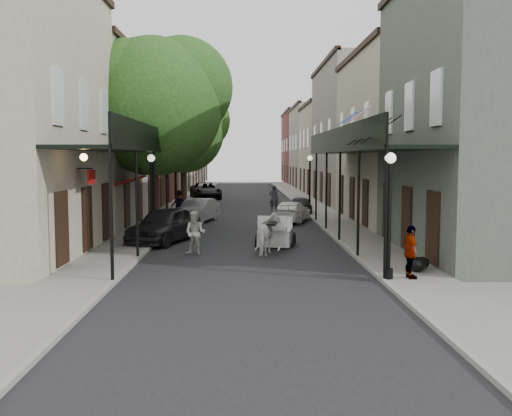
{
  "coord_description": "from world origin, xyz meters",
  "views": [
    {
      "loc": [
        -0.17,
        -18.48,
        3.67
      ],
      "look_at": [
        0.35,
        5.13,
        1.6
      ],
      "focal_mm": 40.0,
      "sensor_mm": 36.0,
      "label": 1
    }
  ],
  "objects": [
    {
      "name": "car_right_far",
      "position": [
        3.6,
        19.0,
        0.59
      ],
      "size": [
        1.43,
        3.47,
        1.18
      ],
      "primitive_type": "imported",
      "rotation": [
        0.0,
        0.0,
        3.13
      ],
      "color": "black",
      "rests_on": "ground"
    },
    {
      "name": "horse",
      "position": [
        0.82,
        3.01,
        0.78
      ],
      "size": [
        1.13,
        1.95,
        1.55
      ],
      "primitive_type": "imported",
      "rotation": [
        0.0,
        0.0,
        2.98
      ],
      "color": "white",
      "rests_on": "ground"
    },
    {
      "name": "pedestrian_sidewalk_left",
      "position": [
        -4.2,
        16.99,
        0.89
      ],
      "size": [
        1.15,
        0.94,
        1.55
      ],
      "primitive_type": "imported",
      "rotation": [
        0.0,
        0.0,
        3.58
      ],
      "color": "gray",
      "rests_on": "sidewalk_left"
    },
    {
      "name": "ground",
      "position": [
        0.0,
        0.0,
        0.0
      ],
      "size": [
        140.0,
        140.0,
        0.0
      ],
      "primitive_type": "plane",
      "color": "gray",
      "rests_on": "ground"
    },
    {
      "name": "tree_near",
      "position": [
        -4.2,
        10.18,
        6.49
      ],
      "size": [
        7.31,
        6.8,
        9.63
      ],
      "color": "#382619",
      "rests_on": "sidewalk_left"
    },
    {
      "name": "gallery_left",
      "position": [
        -4.79,
        6.98,
        4.05
      ],
      "size": [
        2.2,
        18.05,
        4.88
      ],
      "color": "black",
      "rests_on": "sidewalk_left"
    },
    {
      "name": "lamppost_right_far",
      "position": [
        4.1,
        18.0,
        2.05
      ],
      "size": [
        0.32,
        0.32,
        3.71
      ],
      "color": "black",
      "rests_on": "sidewalk_right"
    },
    {
      "name": "car_left_near",
      "position": [
        -3.6,
        6.23,
        0.78
      ],
      "size": [
        3.25,
        4.94,
        1.56
      ],
      "primitive_type": "imported",
      "rotation": [
        0.0,
        0.0,
        -0.33
      ],
      "color": "black",
      "rests_on": "ground"
    },
    {
      "name": "building_row_right",
      "position": [
        8.6,
        30.0,
        5.25
      ],
      "size": [
        5.0,
        80.0,
        10.5
      ],
      "primitive_type": "cube",
      "color": "gray",
      "rests_on": "ground"
    },
    {
      "name": "car_right_near",
      "position": [
        2.6,
        14.0,
        0.6
      ],
      "size": [
        2.76,
        4.43,
        1.2
      ],
      "primitive_type": "imported",
      "rotation": [
        0.0,
        0.0,
        2.86
      ],
      "color": "white",
      "rests_on": "ground"
    },
    {
      "name": "building_row_left",
      "position": [
        -8.6,
        30.0,
        5.25
      ],
      "size": [
        5.0,
        80.0,
        10.5
      ],
      "primitive_type": "cube",
      "color": "#C1B59B",
      "rests_on": "ground"
    },
    {
      "name": "sidewalk_right",
      "position": [
        5.0,
        20.0,
        0.06
      ],
      "size": [
        2.2,
        90.0,
        0.12
      ],
      "primitive_type": "cube",
      "color": "gray",
      "rests_on": "ground"
    },
    {
      "name": "pedestrian_walking",
      "position": [
        -2.0,
        3.0,
        0.84
      ],
      "size": [
        0.95,
        0.83,
        1.67
      ],
      "primitive_type": "imported",
      "rotation": [
        0.0,
        0.0,
        -0.28
      ],
      "color": "#B8BAAF",
      "rests_on": "ground"
    },
    {
      "name": "car_left_mid",
      "position": [
        -2.8,
        14.0,
        0.68
      ],
      "size": [
        2.43,
        4.33,
        1.35
      ],
      "primitive_type": "imported",
      "rotation": [
        0.0,
        0.0,
        -0.26
      ],
      "color": "#9E9EA3",
      "rests_on": "ground"
    },
    {
      "name": "trash_bags",
      "position": [
        5.38,
        -0.81,
        0.34
      ],
      "size": [
        0.82,
        0.97,
        0.47
      ],
      "color": "black",
      "rests_on": "sidewalk_right"
    },
    {
      "name": "pedestrian_sidewalk_right",
      "position": [
        4.76,
        -2.0,
        0.91
      ],
      "size": [
        0.44,
        0.94,
        1.58
      ],
      "primitive_type": "imported",
      "rotation": [
        0.0,
        0.0,
        1.63
      ],
      "color": "gray",
      "rests_on": "sidewalk_right"
    },
    {
      "name": "carriage",
      "position": [
        1.21,
        5.4,
        1.01
      ],
      "size": [
        1.8,
        2.47,
        2.6
      ],
      "rotation": [
        0.0,
        0.0,
        -0.16
      ],
      "color": "black",
      "rests_on": "ground"
    },
    {
      "name": "road",
      "position": [
        0.0,
        20.0,
        0.01
      ],
      "size": [
        8.0,
        90.0,
        0.01
      ],
      "primitive_type": "cube",
      "color": "black",
      "rests_on": "ground"
    },
    {
      "name": "car_left_far",
      "position": [
        -3.6,
        33.11,
        0.75
      ],
      "size": [
        3.38,
        5.73,
        1.5
      ],
      "primitive_type": "imported",
      "rotation": [
        0.0,
        0.0,
        0.18
      ],
      "color": "black",
      "rests_on": "ground"
    },
    {
      "name": "lamppost_left",
      "position": [
        -4.1,
        6.0,
        2.05
      ],
      "size": [
        0.32,
        0.32,
        3.71
      ],
      "color": "black",
      "rests_on": "sidewalk_left"
    },
    {
      "name": "sidewalk_left",
      "position": [
        -5.0,
        20.0,
        0.06
      ],
      "size": [
        2.2,
        90.0,
        0.12
      ],
      "primitive_type": "cube",
      "color": "gray",
      "rests_on": "ground"
    },
    {
      "name": "gallery_right",
      "position": [
        4.79,
        6.98,
        4.05
      ],
      "size": [
        2.2,
        18.05,
        4.88
      ],
      "color": "black",
      "rests_on": "sidewalk_right"
    },
    {
      "name": "tree_far",
      "position": [
        -4.25,
        24.18,
        5.84
      ],
      "size": [
        6.45,
        6.0,
        8.61
      ],
      "color": "#382619",
      "rests_on": "sidewalk_left"
    },
    {
      "name": "lamppost_right_near",
      "position": [
        4.1,
        -2.0,
        2.05
      ],
      "size": [
        0.32,
        0.32,
        3.71
      ],
      "color": "black",
      "rests_on": "sidewalk_right"
    }
  ]
}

